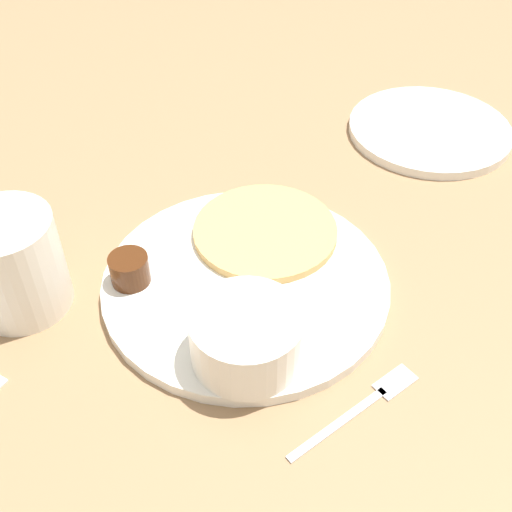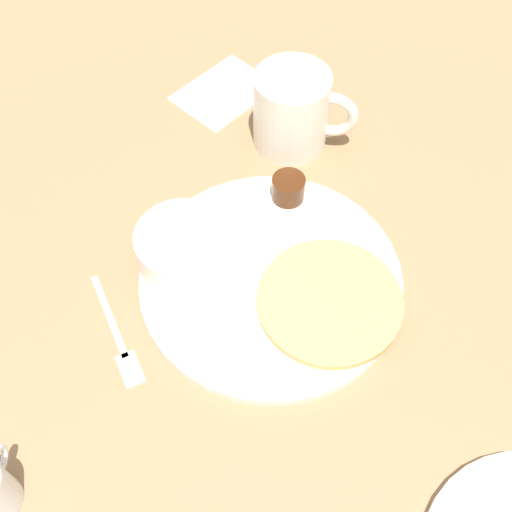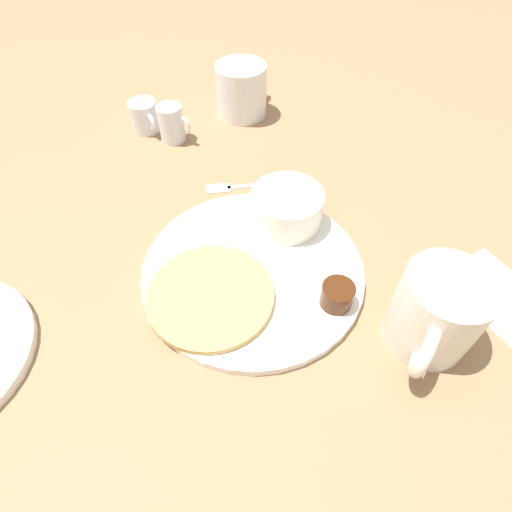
{
  "view_description": "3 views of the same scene",
  "coord_description": "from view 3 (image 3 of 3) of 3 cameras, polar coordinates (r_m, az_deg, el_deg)",
  "views": [
    {
      "loc": [
        -0.2,
        0.4,
        0.46
      ],
      "look_at": [
        -0.0,
        -0.02,
        0.03
      ],
      "focal_mm": 45.0,
      "sensor_mm": 36.0,
      "label": 1
    },
    {
      "loc": [
        -0.3,
        -0.21,
        0.6
      ],
      "look_at": [
        -0.0,
        0.02,
        0.03
      ],
      "focal_mm": 45.0,
      "sensor_mm": 36.0,
      "label": 2
    },
    {
      "loc": [
        0.27,
        -0.18,
        0.41
      ],
      "look_at": [
        0.01,
        0.0,
        0.04
      ],
      "focal_mm": 28.0,
      "sensor_mm": 36.0,
      "label": 3
    }
  ],
  "objects": [
    {
      "name": "ground_plane",
      "position": [
        0.52,
        -0.43,
        -2.37
      ],
      "size": [
        4.0,
        4.0,
        0.0
      ],
      "primitive_type": "plane",
      "color": "#93704C"
    },
    {
      "name": "plate",
      "position": [
        0.52,
        -0.43,
        -1.97
      ],
      "size": [
        0.28,
        0.28,
        0.01
      ],
      "color": "white",
      "rests_on": "ground_plane"
    },
    {
      "name": "pancake_stack",
      "position": [
        0.48,
        -6.52,
        -5.61
      ],
      "size": [
        0.15,
        0.15,
        0.01
      ],
      "color": "tan",
      "rests_on": "plate"
    },
    {
      "name": "bowl",
      "position": [
        0.55,
        4.43,
        7.02
      ],
      "size": [
        0.1,
        0.1,
        0.05
      ],
      "color": "white",
      "rests_on": "plate"
    },
    {
      "name": "syrup_cup",
      "position": [
        0.48,
        11.52,
        -5.5
      ],
      "size": [
        0.04,
        0.04,
        0.03
      ],
      "color": "#47230F",
      "rests_on": "plate"
    },
    {
      "name": "butter_ramekin",
      "position": [
        0.56,
        6.46,
        6.24
      ],
      "size": [
        0.05,
        0.05,
        0.04
      ],
      "color": "white",
      "rests_on": "plate"
    },
    {
      "name": "coffee_mug",
      "position": [
        0.47,
        24.3,
        -7.48
      ],
      "size": [
        0.09,
        0.12,
        0.1
      ],
      "color": "silver",
      "rests_on": "ground_plane"
    },
    {
      "name": "creamer_pitcher_near",
      "position": [
        0.74,
        -11.98,
        18.08
      ],
      "size": [
        0.06,
        0.04,
        0.06
      ],
      "color": "white",
      "rests_on": "ground_plane"
    },
    {
      "name": "creamer_pitcher_far",
      "position": [
        0.78,
        -15.64,
        18.69
      ],
      "size": [
        0.07,
        0.05,
        0.06
      ],
      "color": "white",
      "rests_on": "ground_plane"
    },
    {
      "name": "fork",
      "position": [
        0.64,
        -2.32,
        9.93
      ],
      "size": [
        0.07,
        0.13,
        0.0
      ],
      "color": "silver",
      "rests_on": "ground_plane"
    },
    {
      "name": "napkin",
      "position": [
        0.58,
        31.33,
        -4.72
      ],
      "size": [
        0.13,
        0.1,
        0.0
      ],
      "color": "white",
      "rests_on": "ground_plane"
    },
    {
      "name": "second_mug",
      "position": [
        0.8,
        -2.01,
        22.63
      ],
      "size": [
        0.09,
        0.12,
        0.09
      ],
      "color": "white",
      "rests_on": "ground_plane"
    }
  ]
}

